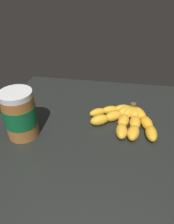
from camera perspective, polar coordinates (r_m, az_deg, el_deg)
ground_plane at (r=68.12cm, az=2.02°, el=-7.02°), size 71.96×70.01×4.99cm
banana_bunch at (r=70.01cm, az=10.94°, el=-1.92°), size 19.24×23.14×3.61cm
peanut_butter_jar at (r=64.08cm, az=-18.17°, el=-0.63°), size 9.68×9.68×15.24cm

